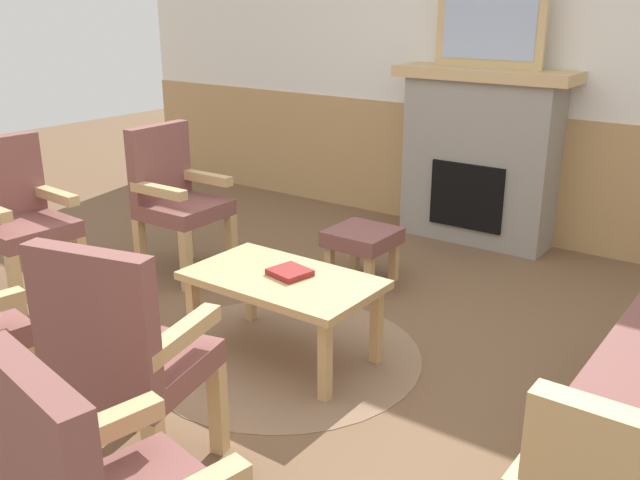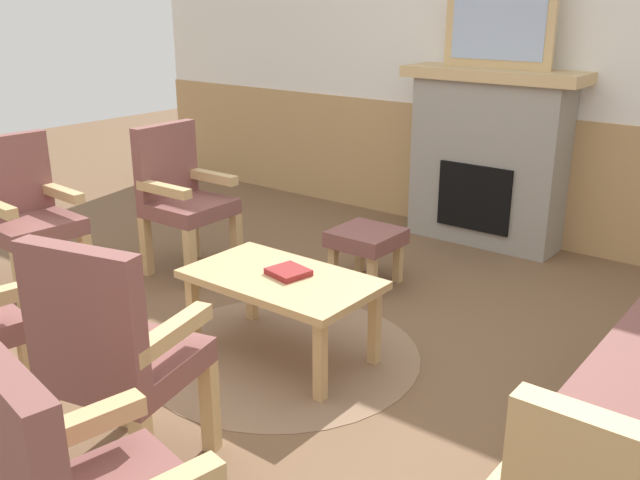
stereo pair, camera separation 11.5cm
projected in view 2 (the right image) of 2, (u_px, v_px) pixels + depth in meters
The scene contains 11 objects.
ground_plane at pixel (278, 359), 3.59m from camera, with size 14.00×14.00×0.00m, color brown.
wall_back at pixel (510, 62), 5.09m from camera, with size 7.20×0.14×2.70m.
fireplace at pixel (488, 156), 5.12m from camera, with size 1.30×0.44×1.28m.
framed_picture at pixel (498, 27), 4.83m from camera, with size 0.80×0.04×0.56m.
coffee_table at pixel (281, 286), 3.51m from camera, with size 0.96×0.56×0.44m.
round_rug at pixel (283, 354), 3.64m from camera, with size 1.42×1.42×0.01m, color #896B51.
book_on_table at pixel (288, 272), 3.50m from camera, with size 0.18×0.17×0.03m, color maroon.
footstool at pixel (366, 241), 4.46m from camera, with size 0.40×0.40×0.36m.
armchair_near_fireplace at pixel (25, 210), 4.22m from camera, with size 0.51×0.51×0.98m.
armchair_by_window_left at pixel (181, 193), 4.59m from camera, with size 0.49×0.49×0.98m.
armchair_corner_left at pixel (113, 351), 2.54m from camera, with size 0.58×0.58×0.98m.
Camera 2 is at (2.14, -2.38, 1.75)m, focal length 39.39 mm.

